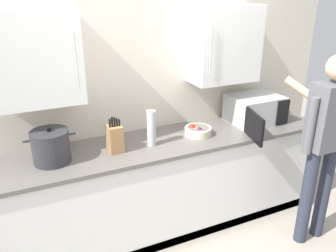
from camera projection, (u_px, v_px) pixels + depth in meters
back_wall_tiled at (135, 84)px, 3.06m from camera, size 4.10×0.44×2.54m
counter_unit at (151, 188)px, 3.13m from camera, size 3.35×0.65×0.91m
microwave_oven at (253, 110)px, 3.36m from camera, size 0.60×0.74×0.26m
stock_pot at (51, 147)px, 2.60m from camera, size 0.38×0.29×0.28m
knife_block at (115, 138)px, 2.77m from camera, size 0.11×0.15×0.30m
fruit_bowl at (198, 131)px, 3.10m from camera, size 0.24×0.24×0.10m
thermos_flask at (151, 128)px, 2.86m from camera, size 0.08×0.08×0.31m
person_figure at (325, 136)px, 2.82m from camera, size 0.44×0.56×1.69m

